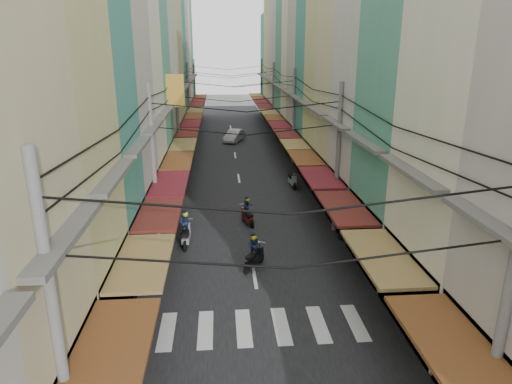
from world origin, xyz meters
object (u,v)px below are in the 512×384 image
bicycle (350,239)px  market_umbrella (387,234)px  traffic_sign (388,249)px  white_car (235,142)px

bicycle → market_umbrella: market_umbrella is taller
bicycle → traffic_sign: (-0.20, -5.75, 2.04)m
white_car → traffic_sign: traffic_sign is taller
market_umbrella → bicycle: bearing=94.4°
bicycle → market_umbrella: 4.75m
white_car → bicycle: white_car is taller
bicycle → traffic_sign: bearing=159.6°
white_car → traffic_sign: size_ratio=1.63×
white_car → market_umbrella: 31.75m
market_umbrella → traffic_sign: 1.59m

